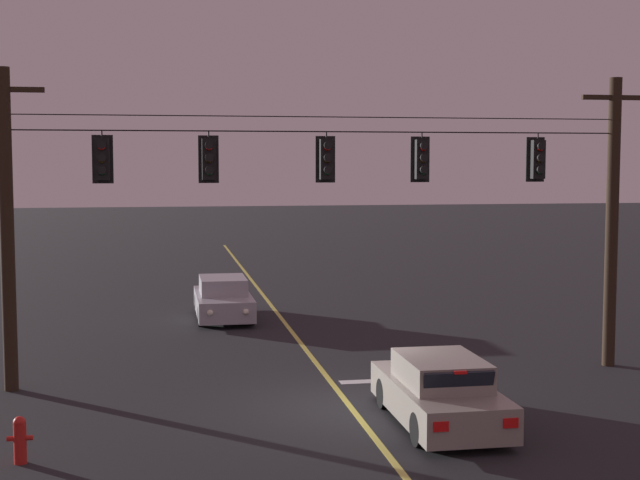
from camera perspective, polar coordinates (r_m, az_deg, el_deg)
ground_plane at (r=19.85m, az=1.89°, el=-10.40°), size 180.00×180.00×0.00m
lane_centre_stripe at (r=28.21m, az=-1.77°, el=-5.80°), size 0.14×60.00×0.01m
stop_bar_paint at (r=22.27m, az=5.60°, el=-8.72°), size 3.40×0.36×0.01m
signal_span_assembly at (r=21.85m, az=0.46°, el=1.21°), size 16.60×0.32×7.37m
traffic_light_leftmost at (r=21.46m, az=-13.53°, el=4.98°), size 0.48×0.41×1.22m
traffic_light_left_inner at (r=21.45m, az=-7.00°, el=5.08°), size 0.48×0.41×1.22m
traffic_light_centre at (r=21.78m, az=0.41°, el=5.11°), size 0.48×0.41×1.22m
traffic_light_right_inner at (r=22.33m, az=6.42°, el=5.07°), size 0.48×0.41×1.22m
traffic_light_rightmost at (r=23.36m, az=13.53°, el=4.96°), size 0.48×0.41×1.22m
car_waiting_near_lane at (r=18.53m, az=7.53°, el=-9.49°), size 1.80×4.33×1.39m
car_oncoming_lead at (r=30.69m, az=-6.11°, el=-3.73°), size 1.80×4.42×1.39m
fire_hydrant at (r=16.97m, az=-18.34°, el=-11.78°), size 0.44×0.22×0.84m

